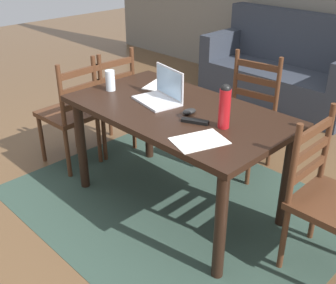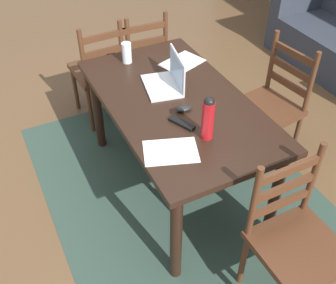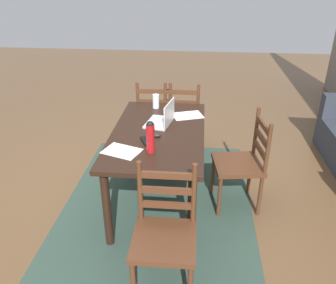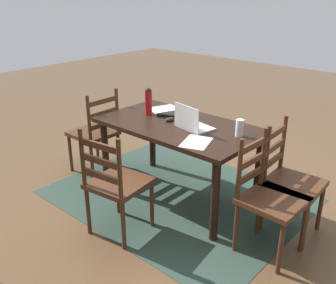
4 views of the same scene
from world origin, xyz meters
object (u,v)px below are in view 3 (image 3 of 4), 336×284
Objects in this scene: laptop at (163,118)px; drinking_glass at (156,101)px; chair_right_far at (165,235)px; computer_mouse at (156,135)px; tv_remote at (145,141)px; water_bottle at (150,136)px; chair_far_head at (242,163)px; dining_table at (158,141)px; chair_left_near at (155,117)px; chair_left_far at (182,118)px.

laptop is 0.44m from drinking_glass.
chair_right_far reaches higher than computer_mouse.
tv_remote is at bearing -15.69° from laptop.
water_bottle is 0.99m from drinking_glass.
chair_far_head is 0.97m from tv_remote.
chair_left_near reaches higher than dining_table.
tv_remote is at bearing -155.91° from water_bottle.
chair_right_far is at bearing 9.19° from chair_left_near.
laptop is at bearing 175.85° from water_bottle.
computer_mouse is (-0.93, -0.18, 0.32)m from chair_right_far.
chair_left_far is 0.65m from drinking_glass.
chair_far_head is 0.86m from laptop.
laptop reaches higher than drinking_glass.
computer_mouse is at bearing -7.49° from laptop.
tv_remote is at bearing -11.26° from chair_left_far.
water_bottle is 0.22m from tv_remote.
computer_mouse is 0.59× the size of tv_remote.
dining_table is at bearing 45.66° from tv_remote.
chair_left_far reaches higher than tv_remote.
chair_right_far is at bearing 6.66° from laptop.
chair_right_far is at bearing 17.61° from computer_mouse.
dining_table is 0.62m from drinking_glass.
laptop is at bearing 170.78° from dining_table.
chair_left_near is (-0.00, -0.34, 0.00)m from chair_left_far.
drinking_glass reaches higher than dining_table.
dining_table is 1.07m from chair_left_far.
drinking_glass is (0.45, 0.07, 0.38)m from chair_left_near.
chair_left_far is 0.95m from laptop.
computer_mouse is at bearing 179.28° from water_bottle.
chair_left_far is (-1.04, -0.63, 0.00)m from chair_far_head.
dining_table is 8.87× the size of tv_remote.
water_bottle reaches higher than tv_remote.
chair_right_far reaches higher than dining_table.
water_bottle is at bearing -4.15° from laptop.
chair_right_far is 1.27m from laptop.
water_bottle is (0.57, -0.04, 0.08)m from laptop.
computer_mouse is at bearing 33.09° from tv_remote.
chair_far_head is at bearing 77.85° from laptop.
water_bottle reaches higher than dining_table.
chair_left_near is (-1.04, -0.17, -0.20)m from dining_table.
chair_left_far is 1.52m from water_bottle.
chair_far_head is 1.21m from chair_left_far.
dining_table is at bearing -9.16° from chair_left_far.
water_bottle is (1.44, 0.15, 0.44)m from chair_left_near.
chair_far_head is at bearing 149.16° from chair_right_far.
dining_table is 1.59× the size of chair_left_near.
chair_right_far is at bearing 9.31° from drinking_glass.
drinking_glass is (-0.58, -0.89, 0.38)m from chair_far_head.
water_bottle is (-0.64, -0.18, 0.44)m from chair_right_far.
chair_right_far and chair_left_near have the same top height.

